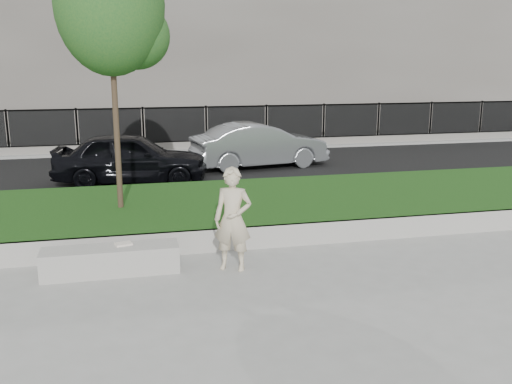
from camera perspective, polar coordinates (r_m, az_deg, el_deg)
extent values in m
plane|color=gray|center=(8.80, -3.96, -8.20)|extent=(90.00, 90.00, 0.00)
cube|color=#0F360D|center=(11.57, -6.37, -1.98)|extent=(34.00, 4.00, 0.40)
cube|color=#A3A099|center=(9.70, -4.97, -4.91)|extent=(34.00, 0.08, 0.40)
cube|color=black|center=(16.95, -8.59, 2.16)|extent=(34.00, 7.00, 0.04)
cube|color=gray|center=(21.37, -9.60, 4.48)|extent=(34.00, 3.00, 0.12)
cube|color=slate|center=(20.36, -9.43, 4.58)|extent=(32.00, 0.30, 0.24)
cube|color=black|center=(20.28, -9.50, 6.34)|extent=(32.00, 0.04, 1.50)
cube|color=black|center=(20.21, -9.57, 8.31)|extent=(32.00, 0.05, 0.05)
cube|color=black|center=(20.34, -9.44, 4.94)|extent=(32.00, 0.05, 0.05)
cube|color=#5F5953|center=(28.19, -10.97, 16.54)|extent=(34.00, 10.00, 10.00)
cube|color=#A3A099|center=(9.01, -14.30, -6.65)|extent=(2.05, 0.51, 0.42)
imported|color=beige|center=(8.75, -2.33, -2.74)|extent=(0.69, 0.59, 1.61)
cube|color=white|center=(9.02, -13.12, -5.08)|extent=(0.28, 0.23, 0.03)
cylinder|color=#38281C|center=(11.05, -13.98, 9.87)|extent=(0.11, 0.11, 4.49)
ellipsoid|color=#1B5322|center=(11.08, -14.44, 17.76)|extent=(1.97, 1.97, 2.57)
sphere|color=#1B5322|center=(11.22, -11.89, 15.06)|extent=(1.26, 1.26, 1.26)
imported|color=black|center=(15.16, -12.42, 3.36)|extent=(4.10, 2.09, 1.34)
imported|color=gray|center=(17.05, 0.35, 4.70)|extent=(4.21, 2.07, 1.33)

